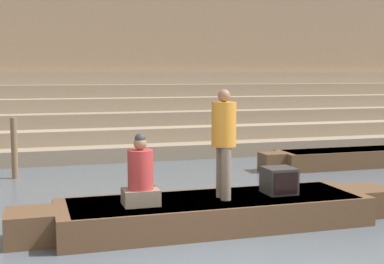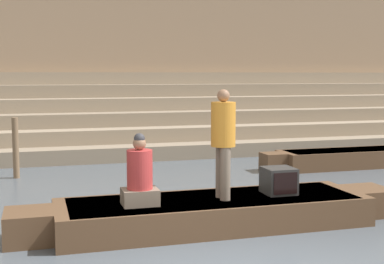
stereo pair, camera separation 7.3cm
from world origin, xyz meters
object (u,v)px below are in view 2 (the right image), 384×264
object	(u,v)px
moored_boat_shore	(352,158)
mooring_post	(16,148)
person_rowing	(140,177)
person_standing	(223,137)
tv_set	(279,181)
rowboat_main	(214,211)

from	to	relation	value
moored_boat_shore	mooring_post	size ratio (longest dim) A/B	3.57
person_rowing	mooring_post	size ratio (longest dim) A/B	0.76
person_standing	tv_set	world-z (taller)	person_standing
person_standing	mooring_post	size ratio (longest dim) A/B	1.21
person_rowing	moored_boat_shore	size ratio (longest dim) A/B	0.21
tv_set	mooring_post	distance (m)	6.45
person_rowing	moored_boat_shore	xyz separation A→B (m)	(6.27, 4.21, -0.62)
rowboat_main	person_standing	bearing A→B (deg)	-21.83
person_rowing	person_standing	bearing A→B (deg)	0.32
tv_set	moored_boat_shore	size ratio (longest dim) A/B	0.10
person_rowing	mooring_post	distance (m)	5.39
mooring_post	person_standing	bearing A→B (deg)	-57.59
person_rowing	moored_boat_shore	distance (m)	7.58
person_standing	moored_boat_shore	bearing A→B (deg)	22.99
person_standing	tv_set	distance (m)	1.23
person_rowing	mooring_post	xyz separation A→B (m)	(-1.89, 5.04, -0.17)
rowboat_main	moored_boat_shore	distance (m)	6.56
moored_boat_shore	mooring_post	bearing A→B (deg)	179.38
tv_set	mooring_post	bearing A→B (deg)	133.49
moored_boat_shore	mooring_post	world-z (taller)	mooring_post
tv_set	person_rowing	bearing A→B (deg)	-173.75
moored_boat_shore	mooring_post	xyz separation A→B (m)	(-8.16, 0.83, 0.45)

